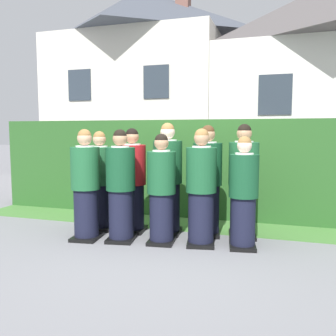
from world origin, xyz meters
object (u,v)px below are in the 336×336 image
(student_front_row_0, at_px, (86,187))
(student_front_row_3, at_px, (201,190))
(student_rear_row_0, at_px, (100,183))
(student_rear_row_2, at_px, (168,181))
(student_front_row_4, at_px, (243,195))
(student_in_red_blazer, at_px, (132,183))
(student_front_row_1, at_px, (121,188))
(student_rear_row_3, at_px, (207,183))
(student_rear_row_4, at_px, (243,184))
(student_front_row_2, at_px, (161,192))

(student_front_row_0, height_order, student_front_row_3, student_front_row_3)
(student_rear_row_0, height_order, student_rear_row_2, student_rear_row_2)
(student_front_row_4, distance_m, student_in_red_blazer, 1.78)
(student_in_red_blazer, bearing_deg, student_front_row_1, -86.85)
(student_front_row_4, bearing_deg, student_rear_row_3, 141.28)
(student_front_row_1, height_order, student_rear_row_3, student_rear_row_3)
(student_rear_row_4, bearing_deg, student_front_row_0, -159.86)
(student_front_row_3, distance_m, student_front_row_4, 0.58)
(student_front_row_0, bearing_deg, student_rear_row_2, 31.66)
(student_rear_row_0, bearing_deg, student_front_row_4, -6.85)
(student_front_row_2, height_order, student_in_red_blazer, student_in_red_blazer)
(student_front_row_1, relative_size, student_rear_row_2, 0.94)
(student_rear_row_4, bearing_deg, student_in_red_blazer, -172.72)
(student_front_row_1, relative_size, student_rear_row_3, 0.96)
(student_rear_row_0, relative_size, student_rear_row_4, 0.94)
(student_front_row_1, relative_size, student_rear_row_0, 1.02)
(student_rear_row_3, bearing_deg, student_front_row_2, -132.29)
(student_front_row_3, relative_size, student_rear_row_2, 0.95)
(student_front_row_4, height_order, student_in_red_blazer, student_in_red_blazer)
(student_front_row_1, height_order, student_rear_row_0, student_front_row_1)
(student_front_row_2, bearing_deg, student_in_red_blazer, 145.39)
(student_front_row_3, relative_size, student_front_row_4, 1.07)
(student_rear_row_0, xyz_separation_m, student_in_red_blazer, (0.55, 0.03, 0.02))
(student_front_row_2, distance_m, student_front_row_4, 1.14)
(student_rear_row_0, bearing_deg, student_rear_row_2, 4.95)
(student_front_row_4, distance_m, student_rear_row_0, 2.32)
(student_rear_row_0, relative_size, student_in_red_blazer, 0.97)
(student_front_row_0, distance_m, student_rear_row_2, 1.24)
(student_front_row_2, distance_m, student_rear_row_2, 0.51)
(student_rear_row_0, bearing_deg, student_front_row_0, -83.98)
(student_front_row_0, height_order, student_front_row_1, student_front_row_0)
(student_in_red_blazer, xyz_separation_m, student_rear_row_3, (1.16, 0.16, 0.02))
(student_front_row_3, relative_size, student_rear_row_3, 0.97)
(student_rear_row_3, bearing_deg, student_front_row_4, -38.72)
(student_front_row_4, bearing_deg, student_in_red_blazer, 169.98)
(student_front_row_3, bearing_deg, student_rear_row_3, 91.46)
(student_front_row_4, height_order, student_rear_row_2, student_rear_row_2)
(student_in_red_blazer, xyz_separation_m, student_rear_row_2, (0.56, 0.06, 0.04))
(student_front_row_1, height_order, student_rear_row_2, student_rear_row_2)
(student_front_row_3, xyz_separation_m, student_rear_row_4, (0.52, 0.56, 0.03))
(student_front_row_4, bearing_deg, student_front_row_2, -173.85)
(student_front_row_0, relative_size, student_rear_row_2, 0.94)
(student_front_row_0, bearing_deg, student_front_row_1, 9.29)
(student_front_row_1, relative_size, student_front_row_2, 1.04)
(student_rear_row_0, bearing_deg, student_rear_row_3, 6.49)
(student_rear_row_4, bearing_deg, student_rear_row_2, -172.31)
(student_in_red_blazer, bearing_deg, student_front_row_0, -130.00)
(student_front_row_4, relative_size, student_rear_row_4, 0.90)
(student_front_row_4, relative_size, student_in_red_blazer, 0.93)
(student_rear_row_3, bearing_deg, student_rear_row_0, -173.51)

